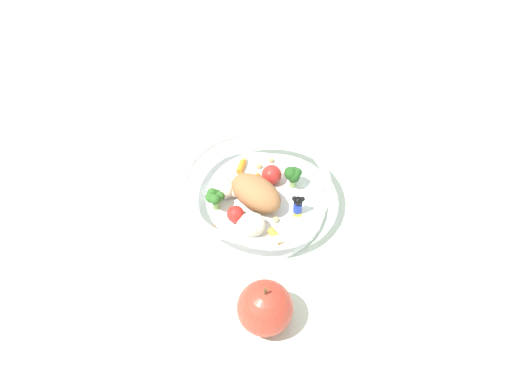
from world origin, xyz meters
TOP-DOWN VIEW (x-y plane):
  - ground_plane at (0.00, 0.00)m, footprint 2.40×2.40m
  - food_container at (-0.01, -0.01)m, footprint 0.23×0.23m
  - loose_apple at (-0.14, 0.14)m, footprint 0.07×0.07m
  - folded_napkin at (0.22, -0.07)m, footprint 0.16×0.18m

SIDE VIEW (x-z plane):
  - ground_plane at x=0.00m, z-range 0.00..0.00m
  - folded_napkin at x=0.22m, z-range 0.00..0.01m
  - food_container at x=-0.01m, z-range 0.00..0.06m
  - loose_apple at x=-0.14m, z-range -0.01..0.08m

